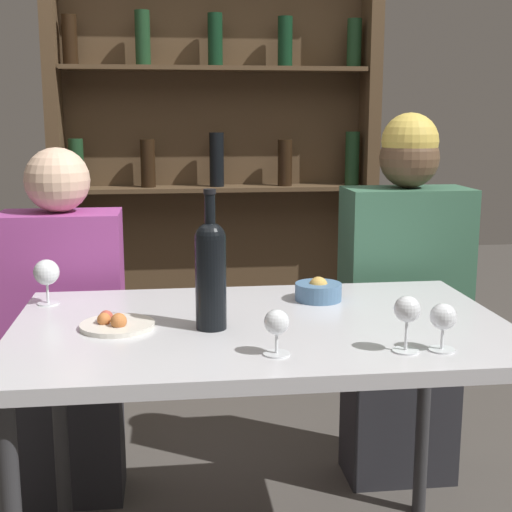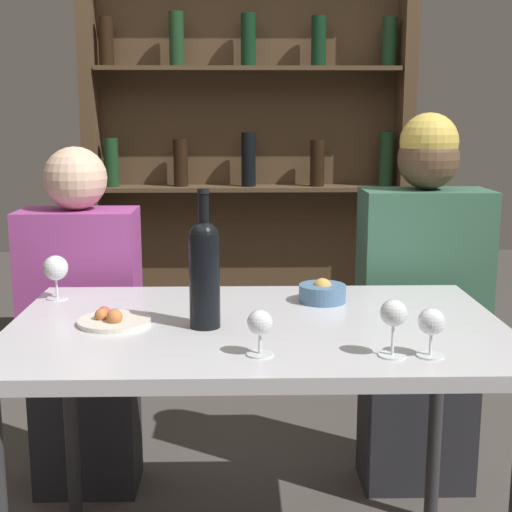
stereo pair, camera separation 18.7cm
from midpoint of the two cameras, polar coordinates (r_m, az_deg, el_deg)
name	(u,v)px [view 1 (the left image)]	position (r m, az deg, el deg)	size (l,w,h in m)	color
dining_table	(262,349)	(1.84, -2.47, -7.49)	(1.26, 0.79, 0.77)	silver
wine_rack_wall	(216,136)	(3.41, -4.83, 9.51)	(1.52, 0.21, 2.31)	#4C3823
wine_bottle	(211,270)	(1.75, -6.72, -1.13)	(0.08, 0.08, 0.35)	black
wine_glass_0	(46,274)	(2.09, -18.91, -1.36)	(0.07, 0.07, 0.13)	silver
wine_glass_1	(407,312)	(1.60, 8.75, -4.49)	(0.06, 0.06, 0.13)	silver
wine_glass_2	(443,319)	(1.62, 11.59, -4.98)	(0.06, 0.06, 0.11)	silver
wine_glass_3	(276,324)	(1.56, -1.79, -5.55)	(0.06, 0.06, 0.10)	silver
food_plate_0	(116,324)	(1.83, -14.08, -5.30)	(0.19, 0.19, 0.04)	silver
snack_bowl	(318,291)	(2.03, 2.39, -2.83)	(0.13, 0.13, 0.07)	#4C7299
seated_person_left	(66,339)	(2.47, -17.10, -6.39)	(0.38, 0.22, 1.19)	#26262B
seated_person_right	(403,309)	(2.52, 9.62, -4.25)	(0.42, 0.22, 1.30)	#26262B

